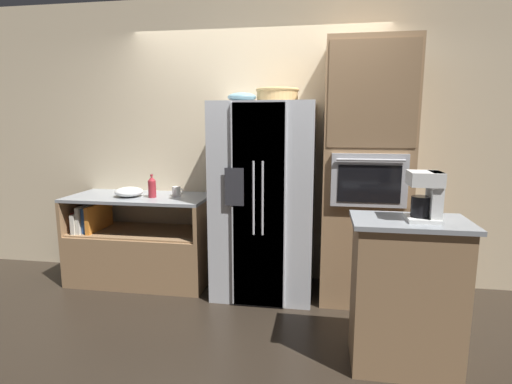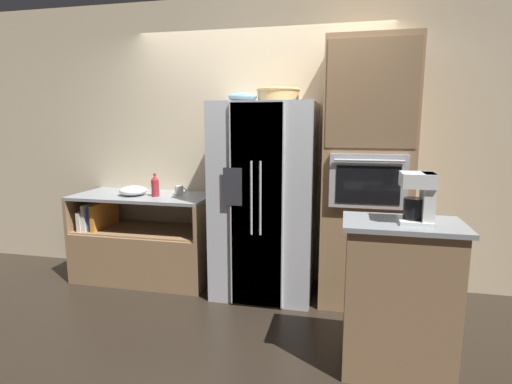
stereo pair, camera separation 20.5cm
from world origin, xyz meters
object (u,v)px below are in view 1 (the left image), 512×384
object	(u,v)px
wall_oven	(365,175)
bottle_tall	(152,187)
refrigerator	(265,200)
wicker_basket	(277,95)
coffee_maker	(427,194)
mixing_bowl	(129,192)
fruit_bowl	(242,97)
mug	(177,191)

from	to	relation	value
wall_oven	bottle_tall	distance (m)	2.00
refrigerator	bottle_tall	distance (m)	1.10
wicker_basket	coffee_maker	size ratio (longest dim) A/B	1.26
mixing_bowl	wall_oven	bearing A→B (deg)	0.88
refrigerator	wall_oven	xyz separation A→B (m)	(0.89, 0.04, 0.25)
wicker_basket	bottle_tall	world-z (taller)	wicker_basket
fruit_bowl	coffee_maker	world-z (taller)	fruit_bowl
wall_oven	fruit_bowl	world-z (taller)	wall_oven
wicker_basket	mixing_bowl	world-z (taller)	wicker_basket
mug	coffee_maker	size ratio (longest dim) A/B	0.38
mug	wall_oven	bearing A→B (deg)	-2.33
refrigerator	bottle_tall	size ratio (longest dim) A/B	7.86
refrigerator	mug	size ratio (longest dim) A/B	15.20
wicker_basket	mixing_bowl	distance (m)	1.72
fruit_bowl	coffee_maker	bearing A→B (deg)	-36.57
wall_oven	mug	bearing A→B (deg)	177.67
refrigerator	fruit_bowl	world-z (taller)	fruit_bowl
bottle_tall	coffee_maker	world-z (taller)	coffee_maker
wall_oven	coffee_maker	size ratio (longest dim) A/B	7.43
wall_oven	mug	distance (m)	1.80
wicker_basket	refrigerator	bearing A→B (deg)	-152.60
mug	mixing_bowl	world-z (taller)	same
refrigerator	mug	world-z (taller)	refrigerator
bottle_tall	mug	xyz separation A→B (m)	(0.21, 0.11, -0.06)
mug	coffee_maker	bearing A→B (deg)	-29.59
refrigerator	mug	xyz separation A→B (m)	(-0.89, 0.11, 0.04)
refrigerator	mixing_bowl	distance (m)	1.35
mug	mixing_bowl	size ratio (longest dim) A/B	0.43
wicker_basket	fruit_bowl	xyz separation A→B (m)	(-0.30, -0.11, -0.02)
wall_oven	mug	world-z (taller)	wall_oven
wall_oven	fruit_bowl	distance (m)	1.29
fruit_bowl	wall_oven	bearing A→B (deg)	4.55
coffee_maker	wall_oven	bearing A→B (deg)	103.59
wicker_basket	mug	xyz separation A→B (m)	(-1.00, 0.05, -0.92)
refrigerator	fruit_bowl	bearing A→B (deg)	-165.28
bottle_tall	coffee_maker	xyz separation A→B (m)	(2.26, -1.05, 0.18)
wall_oven	wicker_basket	xyz separation A→B (m)	(-0.79, 0.02, 0.70)
wicker_basket	bottle_tall	bearing A→B (deg)	-177.16
refrigerator	bottle_tall	xyz separation A→B (m)	(-1.10, -0.01, 0.10)
wall_oven	mug	xyz separation A→B (m)	(-1.79, 0.07, -0.21)
refrigerator	wall_oven	size ratio (longest dim) A/B	0.78
refrigerator	mixing_bowl	size ratio (longest dim) A/B	6.52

